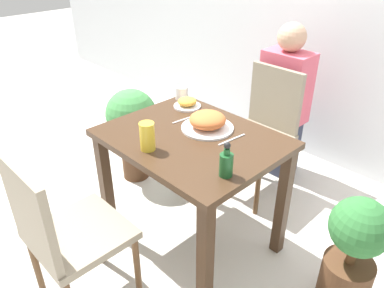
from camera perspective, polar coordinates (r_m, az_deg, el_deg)
name	(u,v)px	position (r m, az deg, el deg)	size (l,w,h in m)	color
ground_plane	(192,240)	(2.44, 0.00, -14.41)	(16.00, 16.00, 0.00)	beige
dining_table	(192,156)	(2.06, 0.00, -1.90)	(0.93, 0.74, 0.75)	#3D2819
chair_near	(62,231)	(1.83, -19.16, -12.46)	(0.42, 0.42, 0.91)	gray
chair_far	(263,126)	(2.65, 10.80, 2.76)	(0.42, 0.42, 0.91)	gray
food_plate	(208,122)	(2.05, 2.44, 3.41)	(0.29, 0.29, 0.10)	white
side_plate	(187,103)	(2.32, -0.74, 6.26)	(0.17, 0.17, 0.06)	white
drink_cup	(182,93)	(2.44, -1.61, 7.80)	(0.08, 0.08, 0.08)	white
juice_glass	(147,136)	(1.85, -6.83, 1.16)	(0.08, 0.08, 0.15)	gold
sauce_bottle	(226,163)	(1.65, 5.24, -2.93)	(0.06, 0.06, 0.17)	#194C23
fork_utensil	(186,119)	(2.18, -0.92, 3.89)	(0.03, 0.19, 0.00)	silver
spoon_utensil	(232,139)	(1.96, 6.10, 0.69)	(0.03, 0.19, 0.00)	silver
potted_plant_left	(132,122)	(2.80, -9.14, 3.27)	(0.37, 0.37, 0.73)	#51331E
potted_plant_right	(353,252)	(2.04, 23.31, -14.84)	(0.29, 0.29, 0.65)	#51331E
person_figure	(283,103)	(2.89, 13.74, 6.07)	(0.34, 0.22, 1.17)	#2D3347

